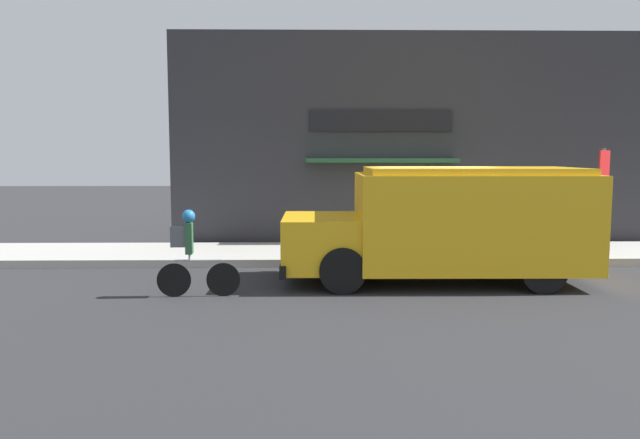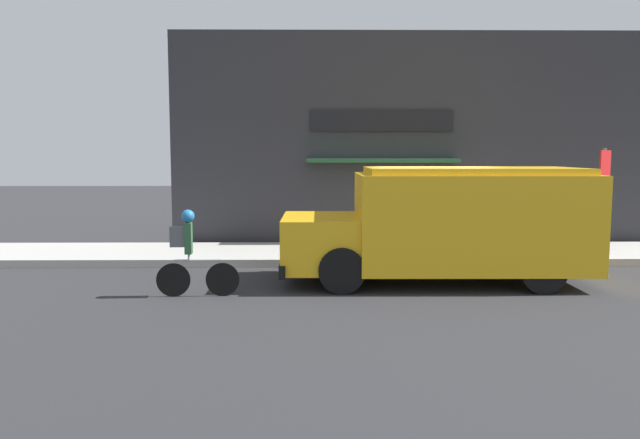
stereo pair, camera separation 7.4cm
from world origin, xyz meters
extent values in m
plane|color=#2B2B2D|center=(0.00, 0.00, 0.00)|extent=(70.00, 70.00, 0.00)
cube|color=#ADAAA3|center=(0.00, 1.37, 0.09)|extent=(28.00, 2.73, 0.18)
cube|color=#2D2D33|center=(0.00, 3.08, 2.88)|extent=(12.78, 0.18, 5.76)
cube|color=black|center=(-0.76, 2.97, 3.40)|extent=(3.80, 0.05, 0.56)
cube|color=#235633|center=(-0.76, 2.67, 2.35)|extent=(3.99, 0.65, 0.10)
cube|color=yellow|center=(0.50, -1.60, 1.22)|extent=(4.45, 2.40, 1.84)
cube|color=yellow|center=(-2.45, -1.57, 0.80)|extent=(1.50, 2.18, 1.01)
cube|color=yellow|center=(0.50, -1.60, 2.20)|extent=(4.10, 2.20, 0.12)
cube|color=black|center=(-3.15, -1.57, 0.40)|extent=(0.14, 2.31, 0.24)
cube|color=red|center=(-0.70, -0.16, 1.31)|extent=(0.03, 0.44, 0.44)
cylinder|color=black|center=(-2.05, -0.56, 0.43)|extent=(0.85, 0.27, 0.85)
cylinder|color=black|center=(-2.07, -2.59, 0.43)|extent=(0.85, 0.27, 0.85)
cylinder|color=black|center=(1.61, -0.60, 0.43)|extent=(0.85, 0.27, 0.85)
cylinder|color=black|center=(1.59, -2.63, 0.43)|extent=(0.85, 0.27, 0.85)
cylinder|color=black|center=(-4.21, -2.78, 0.30)|extent=(0.60, 0.07, 0.60)
cylinder|color=black|center=(-5.08, -2.82, 0.30)|extent=(0.60, 0.07, 0.60)
cylinder|color=#999EA3|center=(-4.65, -2.80, 0.65)|extent=(0.83, 0.07, 0.04)
cylinder|color=#999EA3|center=(-4.80, -2.80, 0.71)|extent=(0.04, 0.04, 0.12)
cube|color=#2D5B38|center=(-4.80, -2.80, 1.05)|extent=(0.13, 0.21, 0.55)
sphere|color=#2375B7|center=(-4.80, -2.80, 1.44)|extent=(0.23, 0.23, 0.23)
cube|color=#565B60|center=(-4.99, -2.81, 1.08)|extent=(0.27, 0.15, 0.36)
cylinder|color=slate|center=(4.07, 0.47, 1.42)|extent=(0.07, 0.07, 2.48)
cube|color=red|center=(4.07, 0.42, 2.31)|extent=(0.45, 0.45, 0.60)
cylinder|color=slate|center=(-0.53, 1.48, 0.56)|extent=(0.55, 0.55, 0.76)
cylinder|color=black|center=(-0.53, 1.48, 0.96)|extent=(0.56, 0.56, 0.04)
camera|label=1|loc=(-2.68, -13.74, 2.54)|focal=35.00mm
camera|label=2|loc=(-2.61, -13.74, 2.54)|focal=35.00mm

